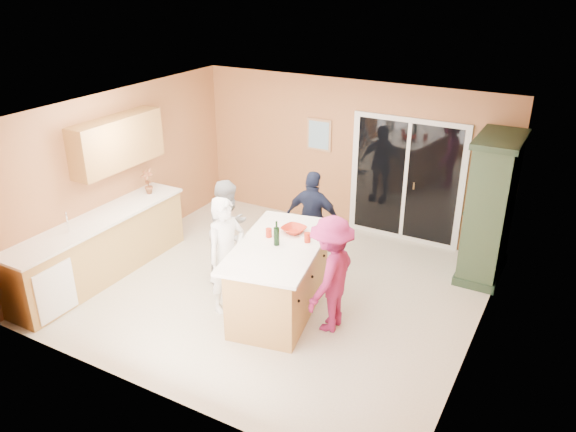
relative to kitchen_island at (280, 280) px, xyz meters
The scene contains 22 objects.
floor 0.72m from the kitchen_island, 126.00° to the left, with size 5.50×5.50×0.00m, color beige.
ceiling 2.20m from the kitchen_island, 126.00° to the left, with size 5.50×5.00×0.10m, color white.
wall_back 3.07m from the kitchen_island, 96.23° to the left, with size 5.50×0.10×2.60m, color tan.
wall_front 2.24m from the kitchen_island, 98.86° to the right, with size 5.50×0.10×2.60m, color tan.
wall_left 3.21m from the kitchen_island, behind, with size 0.10×5.00×2.60m, color tan.
wall_right 2.60m from the kitchen_island, 10.31° to the left, with size 0.10×5.00×2.60m, color tan.
left_cabinet_run 2.83m from the kitchen_island, 167.61° to the right, with size 0.65×3.05×1.24m.
upper_cabinets 3.23m from the kitchen_island, behind, with size 0.35×1.60×0.75m, color #B18745.
sliding_door 3.05m from the kitchen_island, 75.92° to the left, with size 1.90×0.07×2.10m.
framed_picture 3.25m from the kitchen_island, 106.62° to the left, with size 0.46×0.04×0.56m.
kitchen_island is the anchor object (origin of this frame).
green_hutch 3.24m from the kitchen_island, 47.19° to the left, with size 0.62×1.17×2.15m.
woman_white 0.77m from the kitchen_island, 157.13° to the right, with size 0.59×0.38×1.61m, color white.
woman_grey 1.19m from the kitchen_island, 158.49° to the left, with size 0.75×0.58×1.53m, color #949597.
woman_navy 1.43m from the kitchen_island, 98.37° to the left, with size 0.89×0.37×1.51m, color #181E36.
woman_magenta 0.80m from the kitchen_island, ahead, with size 0.99×0.57×1.54m, color #9B224F.
serving_bowl 0.69m from the kitchen_island, 89.99° to the left, with size 0.31×0.31×0.08m, color #A72512.
tulip_vase 2.93m from the kitchen_island, 166.79° to the left, with size 0.22×0.15×0.41m, color red.
tumbler_near 0.70m from the kitchen_island, 38.13° to the left, with size 0.09×0.09×0.13m, color #A72512.
tumbler_far 0.64m from the kitchen_island, 153.06° to the left, with size 0.08×0.08×0.12m, color #A72512.
wine_bottle 0.66m from the kitchen_island, 114.86° to the right, with size 0.08×0.08×0.33m.
white_plate 0.70m from the kitchen_island, 63.23° to the left, with size 0.20×0.20×0.01m, color white.
Camera 1 is at (3.52, -6.01, 4.28)m, focal length 35.00 mm.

